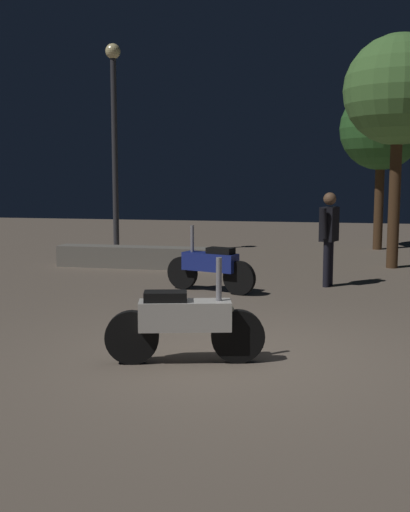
# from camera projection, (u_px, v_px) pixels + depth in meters

# --- Properties ---
(ground_plane) EXTENTS (40.00, 40.00, 0.00)m
(ground_plane) POSITION_uv_depth(u_px,v_px,m) (238.00, 358.00, 6.63)
(ground_plane) COLOR #756656
(motorcycle_white_foreground) EXTENTS (1.63, 0.52, 1.11)m
(motorcycle_white_foreground) POSITION_uv_depth(u_px,v_px,m) (185.00, 322.00, 6.38)
(motorcycle_white_foreground) COLOR black
(motorcycle_white_foreground) RESTS_ON ground_plane
(motorcycle_blue_parked_left) EXTENTS (1.61, 0.62, 1.11)m
(motorcycle_blue_parked_left) POSITION_uv_depth(u_px,v_px,m) (210.00, 266.00, 10.35)
(motorcycle_blue_parked_left) COLOR black
(motorcycle_blue_parked_left) RESTS_ON ground_plane
(person_rider_beside) EXTENTS (0.35, 0.65, 1.65)m
(person_rider_beside) POSITION_uv_depth(u_px,v_px,m) (329.00, 231.00, 10.80)
(person_rider_beside) COLOR black
(person_rider_beside) RESTS_ON ground_plane
(streetlamp_near) EXTENTS (0.36, 0.36, 5.05)m
(streetlamp_near) POSITION_uv_depth(u_px,v_px,m) (114.00, 123.00, 14.83)
(streetlamp_near) COLOR #38383D
(streetlamp_near) RESTS_ON ground_plane
(tree_left_bg) EXTENTS (2.15, 2.15, 4.24)m
(tree_left_bg) POSITION_uv_depth(u_px,v_px,m) (381.00, 130.00, 16.04)
(tree_left_bg) COLOR #4C331E
(tree_left_bg) RESTS_ON ground_plane
(tree_center_bg) EXTENTS (2.25, 2.25, 4.82)m
(tree_center_bg) POSITION_uv_depth(u_px,v_px,m) (399.00, 91.00, 12.66)
(tree_center_bg) COLOR #4C331E
(tree_center_bg) RESTS_ON ground_plane
(planter_wall_low) EXTENTS (3.71, 0.50, 0.45)m
(planter_wall_low) POSITION_uv_depth(u_px,v_px,m) (142.00, 257.00, 13.11)
(planter_wall_low) COLOR gray
(planter_wall_low) RESTS_ON ground_plane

